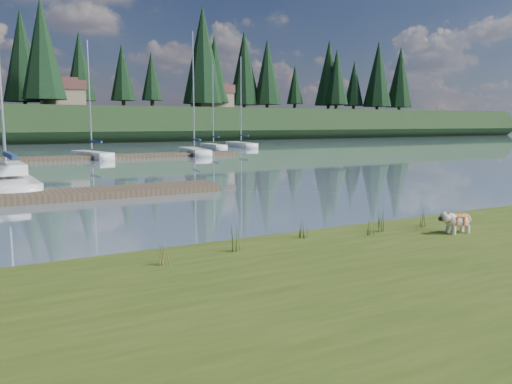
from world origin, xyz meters
TOP-DOWN VIEW (x-y plane):
  - ground at (0.00, 30.00)m, footprint 200.00×200.00m
  - bank at (0.00, -6.00)m, footprint 60.00×9.00m
  - ridge at (0.00, 73.00)m, footprint 200.00×20.00m
  - bulldog at (4.93, -3.45)m, footprint 0.89×0.45m
  - sailboat_main at (-4.04, 14.01)m, footprint 2.24×8.65m
  - dock_near at (-4.00, 9.00)m, footprint 16.00×2.00m
  - dock_far at (2.00, 30.00)m, footprint 26.00×2.20m
  - sailboat_bg_2 at (2.63, 31.17)m, footprint 2.68×6.29m
  - sailboat_bg_3 at (11.97, 31.98)m, footprint 2.38×7.57m
  - sailboat_bg_4 at (17.10, 39.42)m, footprint 1.62×6.17m
  - sailboat_bg_5 at (21.67, 41.91)m, footprint 1.89×7.39m
  - weed_0 at (-0.42, -2.45)m, footprint 0.17×0.14m
  - weed_1 at (1.47, -2.11)m, footprint 0.17×0.14m
  - weed_2 at (3.43, -2.47)m, footprint 0.17×0.14m
  - weed_3 at (-2.04, -2.70)m, footprint 0.17×0.14m
  - weed_4 at (2.96, -2.63)m, footprint 0.17×0.14m
  - weed_5 at (4.77, -2.53)m, footprint 0.17×0.14m
  - mud_lip at (0.00, -1.60)m, footprint 60.00×0.50m
  - conifer_4 at (3.00, 66.00)m, footprint 6.16×6.16m
  - conifer_5 at (15.00, 70.00)m, footprint 3.96×3.96m
  - conifer_6 at (28.00, 68.00)m, footprint 7.04×7.04m
  - conifer_7 at (42.00, 71.00)m, footprint 5.28×5.28m
  - conifer_8 at (55.00, 67.00)m, footprint 4.62×4.62m
  - conifer_9 at (68.00, 70.00)m, footprint 5.94×5.94m
  - house_1 at (6.00, 71.00)m, footprint 6.30×5.30m
  - house_2 at (30.00, 69.00)m, footprint 6.30×5.30m

SIDE VIEW (x-z plane):
  - ground at x=0.00m, z-range 0.00..0.00m
  - mud_lip at x=0.00m, z-range 0.00..0.14m
  - dock_near at x=-4.00m, z-range 0.00..0.30m
  - dock_far at x=2.00m, z-range 0.00..0.30m
  - bank at x=0.00m, z-range 0.00..0.35m
  - sailboat_bg_5 at x=21.67m, z-range -4.94..5.58m
  - sailboat_bg_3 at x=11.97m, z-range -5.18..5.83m
  - sailboat_bg_4 at x=17.10m, z-range -4.28..4.94m
  - sailboat_bg_2 at x=2.63m, z-range -4.41..5.07m
  - sailboat_main at x=-4.04m, z-range -5.75..6.59m
  - weed_4 at x=2.96m, z-range 0.32..0.74m
  - weed_1 at x=1.47m, z-range 0.31..0.79m
  - weed_3 at x=-2.04m, z-range 0.31..0.81m
  - weed_5 at x=4.77m, z-range 0.31..0.83m
  - weed_0 at x=-0.42m, z-range 0.30..0.86m
  - weed_2 at x=3.43m, z-range 0.30..0.91m
  - bulldog at x=4.93m, z-range 0.42..0.94m
  - ridge at x=0.00m, z-range 0.00..5.00m
  - house_1 at x=6.00m, z-range 4.99..9.64m
  - house_2 at x=30.00m, z-range 4.99..9.64m
  - conifer_5 at x=15.00m, z-range 5.65..16.00m
  - conifer_8 at x=55.00m, z-range 5.62..17.40m
  - conifer_7 at x=42.00m, z-range 5.59..18.79m
  - conifer_9 at x=68.00m, z-range 5.55..20.18m
  - conifer_4 at x=3.00m, z-range 5.54..20.64m
  - conifer_6 at x=28.00m, z-range 5.49..22.49m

